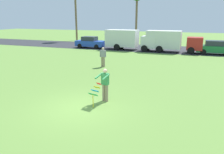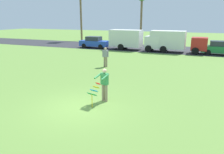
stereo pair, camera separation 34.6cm
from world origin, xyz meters
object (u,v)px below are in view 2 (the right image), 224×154
(person_kite_flyer, at_px, (104,84))
(parked_truck_red_cab, at_px, (175,41))
(parked_car_green, at_px, (220,48))
(parked_truck_white_box, at_px, (132,39))
(kite_held, at_px, (94,91))
(parked_car_blue, at_px, (95,42))
(person_walker_near, at_px, (105,56))

(person_kite_flyer, height_order, parked_truck_red_cab, parked_truck_red_cab)
(parked_car_green, bearing_deg, person_kite_flyer, -108.76)
(person_kite_flyer, bearing_deg, parked_truck_white_box, 103.24)
(parked_truck_white_box, bearing_deg, parked_car_green, 0.00)
(parked_truck_red_cab, relative_size, parked_car_green, 1.59)
(parked_truck_red_cab, bearing_deg, kite_held, -93.93)
(parked_car_green, bearing_deg, parked_car_blue, 180.00)
(kite_held, xyz_separation_m, parked_truck_red_cab, (1.34, 19.42, 0.64))
(parked_car_blue, height_order, parked_truck_white_box, parked_truck_white_box)
(parked_car_blue, bearing_deg, parked_truck_red_cab, -0.00)
(parked_car_green, distance_m, person_walker_near, 14.62)
(parked_truck_red_cab, xyz_separation_m, parked_car_green, (5.16, -0.00, -0.64))
(person_kite_flyer, bearing_deg, parked_truck_red_cab, 86.46)
(kite_held, height_order, person_walker_near, person_walker_near)
(parked_truck_white_box, bearing_deg, parked_truck_red_cab, 0.01)
(parked_truck_red_cab, height_order, person_walker_near, parked_truck_red_cab)
(person_kite_flyer, bearing_deg, person_walker_near, 113.57)
(person_kite_flyer, height_order, kite_held, person_kite_flyer)
(person_kite_flyer, xyz_separation_m, person_walker_near, (-3.32, 7.61, -0.02))
(parked_truck_white_box, bearing_deg, person_kite_flyer, -76.76)
(person_kite_flyer, distance_m, person_walker_near, 8.30)
(parked_car_green, relative_size, person_walker_near, 2.43)
(parked_car_blue, bearing_deg, parked_car_green, -0.00)
(parked_truck_white_box, height_order, person_walker_near, parked_truck_white_box)
(kite_held, height_order, parked_car_green, parked_car_green)
(parked_car_blue, distance_m, parked_car_green, 16.23)
(person_kite_flyer, xyz_separation_m, parked_car_green, (6.32, 18.60, -0.18))
(parked_truck_red_cab, bearing_deg, person_walker_near, -112.12)
(kite_held, relative_size, person_walker_near, 0.66)
(kite_held, bearing_deg, person_walker_near, 110.41)
(person_walker_near, bearing_deg, parked_truck_red_cab, 67.88)
(parked_truck_white_box, height_order, parked_truck_red_cab, same)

